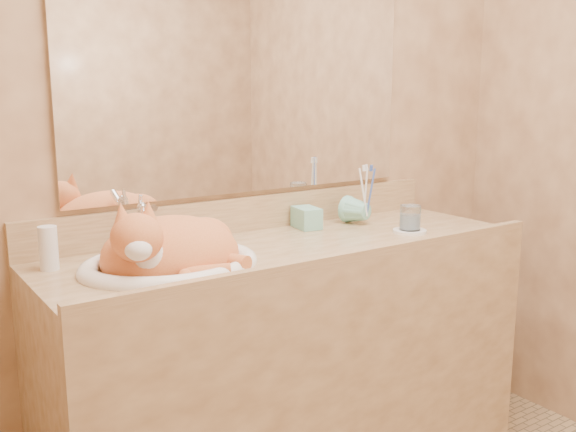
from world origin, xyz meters
TOP-DOWN VIEW (x-y plane):
  - wall_back at (0.00, 1.00)m, footprint 2.40×0.02m
  - vanity_counter at (0.00, 0.72)m, footprint 1.60×0.55m
  - mirror at (0.00, 0.99)m, footprint 1.30×0.02m
  - sink_basin at (-0.43, 0.70)m, footprint 0.58×0.52m
  - faucet at (-0.43, 0.90)m, footprint 0.06×0.12m
  - cat at (-0.44, 0.69)m, footprint 0.45×0.39m
  - soap_dispenser at (0.18, 0.85)m, footprint 0.09×0.09m
  - toothbrush_cup at (0.39, 0.81)m, footprint 0.12×0.12m
  - toothbrushes at (0.39, 0.81)m, footprint 0.04×0.04m
  - saucer at (0.44, 0.64)m, footprint 0.12×0.12m
  - water_glass at (0.44, 0.64)m, footprint 0.07×0.07m
  - lotion_bottle at (-0.72, 0.87)m, footprint 0.05×0.05m

SIDE VIEW (x-z plane):
  - vanity_counter at x=0.00m, z-range 0.00..0.85m
  - saucer at x=0.44m, z-range 0.85..0.86m
  - toothbrush_cup at x=0.39m, z-range 0.85..0.94m
  - water_glass at x=0.44m, z-range 0.86..0.95m
  - lotion_bottle at x=-0.72m, z-range 0.85..0.97m
  - cat at x=-0.44m, z-range 0.80..1.02m
  - sink_basin at x=-0.43m, z-range 0.85..1.01m
  - faucet at x=-0.43m, z-range 0.85..1.02m
  - soap_dispenser at x=0.18m, z-range 0.85..1.02m
  - toothbrushes at x=0.39m, z-range 0.87..1.10m
  - wall_back at x=0.00m, z-range 0.00..2.50m
  - mirror at x=0.00m, z-range 0.99..1.79m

